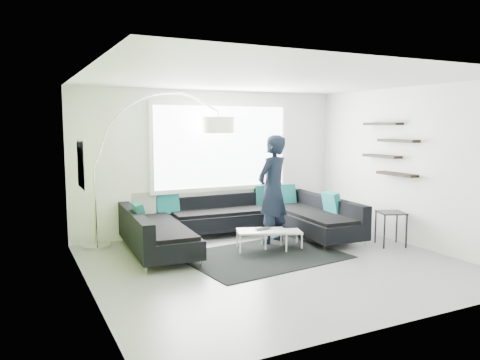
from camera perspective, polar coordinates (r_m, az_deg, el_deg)
name	(u,v)px	position (r m, az deg, el deg)	size (l,w,h in m)	color
ground	(275,264)	(7.36, 4.33, -10.13)	(5.50, 5.50, 0.00)	gray
room_shell	(272,146)	(7.25, 3.89, 4.17)	(5.54, 5.04, 2.82)	white
sectional_sofa	(239,222)	(8.49, -0.13, -5.20)	(4.09, 2.67, 0.86)	black
rug	(263,256)	(7.74, 2.82, -9.21)	(2.49, 1.81, 0.01)	black
coffee_table	(272,239)	(8.16, 3.88, -7.16)	(1.06, 0.62, 0.35)	silver
arc_lamp	(94,170)	(8.38, -17.39, 1.14)	(2.55, 1.06, 2.72)	silver
side_table	(391,229)	(8.74, 17.89, -5.68)	(0.44, 0.44, 0.61)	black
person	(273,189)	(8.42, 3.99, -1.16)	(0.84, 0.72, 1.95)	black
laptop	(265,229)	(8.04, 3.01, -6.02)	(0.34, 0.24, 0.02)	black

